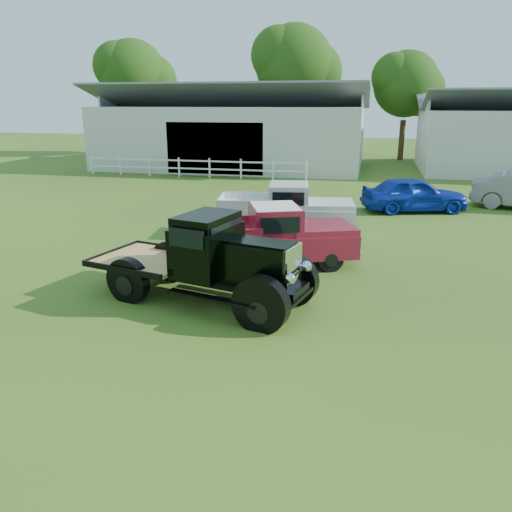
% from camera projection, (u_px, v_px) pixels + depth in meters
% --- Properties ---
extents(ground, '(120.00, 120.00, 0.00)m').
position_uv_depth(ground, '(235.00, 317.00, 10.81)').
color(ground, '#345220').
extents(shed_left, '(18.80, 10.20, 5.60)m').
position_uv_depth(shed_left, '(235.00, 127.00, 35.70)').
color(shed_left, silver).
rests_on(shed_left, ground).
extents(fence_rail, '(14.20, 0.16, 1.20)m').
position_uv_depth(fence_rail, '(194.00, 168.00, 30.97)').
color(fence_rail, white).
rests_on(fence_rail, ground).
extents(tree_a, '(6.30, 6.30, 10.50)m').
position_uv_depth(tree_a, '(134.00, 93.00, 43.83)').
color(tree_a, '#295211').
rests_on(tree_a, ground).
extents(tree_b, '(6.90, 6.90, 11.50)m').
position_uv_depth(tree_b, '(294.00, 87.00, 41.66)').
color(tree_b, '#295211').
rests_on(tree_b, ground).
extents(tree_c, '(5.40, 5.40, 9.00)m').
position_uv_depth(tree_c, '(405.00, 102.00, 39.19)').
color(tree_c, '#295211').
rests_on(tree_c, ground).
extents(vintage_flatbed, '(5.61, 3.29, 2.08)m').
position_uv_depth(vintage_flatbed, '(204.00, 258.00, 11.45)').
color(vintage_flatbed, black).
rests_on(vintage_flatbed, ground).
extents(red_pickup, '(5.15, 3.45, 1.75)m').
position_uv_depth(red_pickup, '(272.00, 236.00, 14.03)').
color(red_pickup, maroon).
rests_on(red_pickup, ground).
extents(white_pickup, '(5.06, 2.55, 1.78)m').
position_uv_depth(white_pickup, '(286.00, 210.00, 17.33)').
color(white_pickup, silver).
rests_on(white_pickup, ground).
extents(misc_car_blue, '(4.67, 2.89, 1.48)m').
position_uv_depth(misc_car_blue, '(414.00, 194.00, 21.18)').
color(misc_car_blue, '#0C29A3').
rests_on(misc_car_blue, ground).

